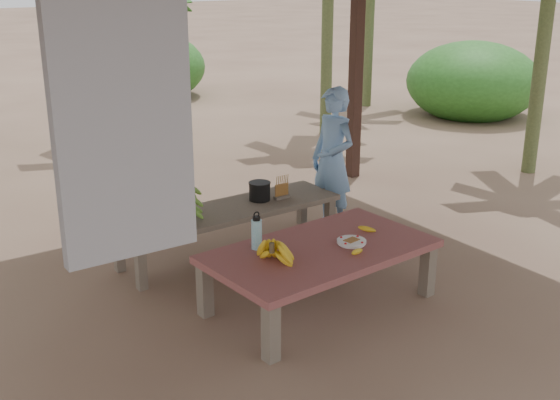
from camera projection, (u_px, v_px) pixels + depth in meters
ground at (272, 298)px, 5.81m from camera, size 80.00×80.00×0.00m
work_table at (320, 255)px, 5.56m from camera, size 1.86×1.12×0.50m
bench at (230, 214)px, 6.58m from camera, size 2.21×0.64×0.45m
ripe_banana_bunch at (272, 253)px, 5.20m from camera, size 0.39×0.37×0.19m
plate at (351, 242)px, 5.60m from camera, size 0.24×0.24×0.04m
loose_banana_front at (357, 252)px, 5.41m from camera, size 0.16×0.10×0.04m
loose_banana_side at (367, 229)px, 5.86m from camera, size 0.14×0.14×0.04m
water_flask at (257, 233)px, 5.48m from camera, size 0.08×0.08×0.31m
green_banana_stalk at (183, 200)px, 6.24m from camera, size 0.31×0.31×0.35m
cooking_pot at (260, 191)px, 6.77m from camera, size 0.20×0.20×0.17m
skewer_rack at (282, 187)px, 6.80m from camera, size 0.18×0.08×0.24m
woman at (333, 160)px, 7.07m from camera, size 0.39×0.56×1.48m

